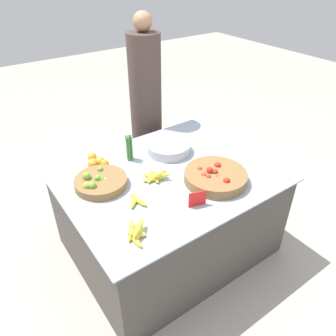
{
  "coord_description": "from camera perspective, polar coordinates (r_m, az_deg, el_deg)",
  "views": [
    {
      "loc": [
        -1.1,
        -1.55,
        2.04
      ],
      "look_at": [
        0.0,
        0.0,
        0.77
      ],
      "focal_mm": 35.0,
      "sensor_mm": 36.0,
      "label": 1
    }
  ],
  "objects": [
    {
      "name": "tomato_basket",
      "position": [
        2.25,
        8.24,
        -1.49
      ],
      "size": [
        0.43,
        0.43,
        0.11
      ],
      "color": "olive",
      "rests_on": "market_table"
    },
    {
      "name": "veg_bundle",
      "position": [
        2.44,
        -6.8,
        3.49
      ],
      "size": [
        0.05,
        0.06,
        0.2
      ],
      "color": "#4C8E42",
      "rests_on": "market_table"
    },
    {
      "name": "banana_bunch_front_center",
      "position": [
        1.85,
        -5.56,
        -11.0
      ],
      "size": [
        0.16,
        0.2,
        0.06
      ],
      "color": "yellow",
      "rests_on": "market_table"
    },
    {
      "name": "market_table",
      "position": [
        2.53,
        0.0,
        -7.67
      ],
      "size": [
        1.48,
        1.18,
        0.72
      ],
      "color": "#4C4742",
      "rests_on": "ground_plane"
    },
    {
      "name": "orange_pile",
      "position": [
        2.43,
        -12.25,
        1.06
      ],
      "size": [
        0.14,
        0.21,
        0.08
      ],
      "color": "orange",
      "rests_on": "market_table"
    },
    {
      "name": "price_sign",
      "position": [
        2.02,
        5.14,
        -5.36
      ],
      "size": [
        0.11,
        0.04,
        0.11
      ],
      "rotation": [
        0.0,
        0.0,
        -0.28
      ],
      "color": "red",
      "rests_on": "market_table"
    },
    {
      "name": "metal_bowl",
      "position": [
        2.55,
        0.09,
        3.59
      ],
      "size": [
        0.34,
        0.34,
        0.08
      ],
      "color": "#B7B7BF",
      "rests_on": "market_table"
    },
    {
      "name": "banana_bunch_middle_right",
      "position": [
        2.25,
        -2.21,
        -1.44
      ],
      "size": [
        0.19,
        0.17,
        0.06
      ],
      "color": "yellow",
      "rests_on": "market_table"
    },
    {
      "name": "banana_bunch_middle_left",
      "position": [
        2.06,
        -5.6,
        -5.66
      ],
      "size": [
        0.11,
        0.16,
        0.03
      ],
      "color": "yellow",
      "rests_on": "market_table"
    },
    {
      "name": "lime_bowl",
      "position": [
        2.23,
        -11.67,
        -2.38
      ],
      "size": [
        0.35,
        0.35,
        0.1
      ],
      "color": "olive",
      "rests_on": "market_table"
    },
    {
      "name": "vendor_person",
      "position": [
        3.09,
        -3.81,
        9.43
      ],
      "size": [
        0.29,
        0.29,
        1.64
      ],
      "color": "#473833",
      "rests_on": "ground_plane"
    },
    {
      "name": "ground_plane",
      "position": [
        2.79,
        0.0,
        -13.2
      ],
      "size": [
        12.0,
        12.0,
        0.0
      ],
      "primitive_type": "plane",
      "color": "#ADA599"
    }
  ]
}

